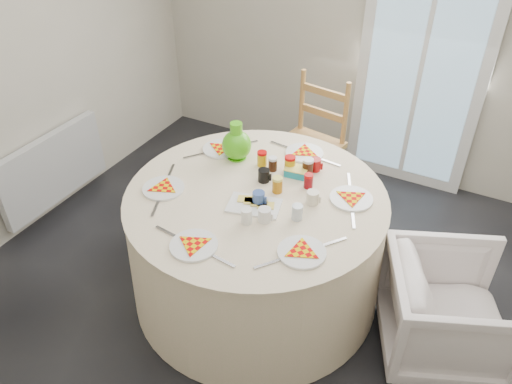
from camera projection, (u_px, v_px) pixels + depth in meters
The scene contains 13 objects.
floor at pixel (260, 309), 3.24m from camera, with size 4.00×4.00×0.00m, color black.
wall_back at pixel (379, 23), 3.91m from camera, with size 4.00×0.02×2.60m, color #BCB5A3.
glass_door at pixel (423, 65), 3.87m from camera, with size 1.00×0.08×2.10m, color silver.
radiator at pixel (53, 169), 3.90m from camera, with size 0.07×1.00×0.55m, color silver.
table at pixel (256, 246), 3.18m from camera, with size 1.61×1.61×0.82m, color beige.
wooden_chair at pixel (308, 150), 3.95m from camera, with size 0.46×0.44×1.04m, color #AA8138, non-canonical shape.
armchair at pixel (451, 302), 2.78m from camera, with size 0.68×0.64×0.70m, color silver.
place_settings at pixel (256, 196), 2.95m from camera, with size 1.36×1.36×0.03m, color white, non-canonical shape.
jar_cluster at pixel (283, 170), 3.08m from camera, with size 0.41×0.20×0.12m, color #925A19, non-canonical shape.
butter_tub at pixel (296, 175), 3.11m from camera, with size 0.14×0.10×0.06m, color teal.
green_pitcher at pixel (237, 146), 3.22m from camera, with size 0.19×0.19×0.25m, color #45B514, non-canonical shape.
cheese_platter at pixel (254, 208), 2.86m from camera, with size 0.30×0.19×0.04m, color white, non-canonical shape.
mugs_glasses at pixel (282, 196), 2.89m from camera, with size 0.54×0.54×0.10m, color gray, non-canonical shape.
Camera 1 is at (0.99, -1.93, 2.53)m, focal length 35.00 mm.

